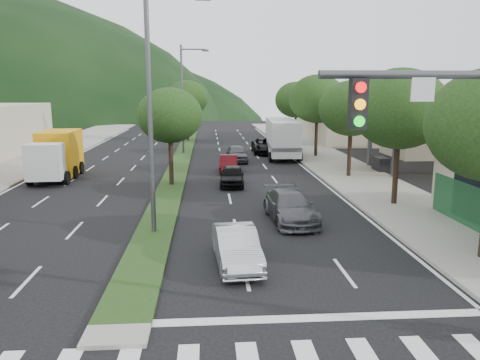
{
  "coord_description": "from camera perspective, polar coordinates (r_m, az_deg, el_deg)",
  "views": [
    {
      "loc": [
        2.31,
        -11.18,
        6.0
      ],
      "look_at": [
        3.82,
        10.53,
        1.78
      ],
      "focal_mm": 35.0,
      "sensor_mm": 36.0,
      "label": 1
    }
  ],
  "objects": [
    {
      "name": "ground",
      "position": [
        12.89,
        -14.46,
        -17.12
      ],
      "size": [
        160.0,
        160.0,
        0.0
      ],
      "primitive_type": "plane",
      "color": "black",
      "rests_on": "ground"
    },
    {
      "name": "sidewalk_right",
      "position": [
        38.05,
        11.62,
        1.79
      ],
      "size": [
        5.0,
        90.0,
        0.15
      ],
      "primitive_type": "cube",
      "color": "gray",
      "rests_on": "ground"
    },
    {
      "name": "sidewalk_left",
      "position": [
        39.73,
        -26.59,
        1.23
      ],
      "size": [
        6.0,
        90.0,
        0.15
      ],
      "primitive_type": "cube",
      "color": "gray",
      "rests_on": "ground"
    },
    {
      "name": "median",
      "position": [
        39.69,
        -7.27,
        2.28
      ],
      "size": [
        1.6,
        56.0,
        0.12
      ],
      "primitive_type": "cube",
      "color": "#193513",
      "rests_on": "ground"
    },
    {
      "name": "gas_canopy",
      "position": [
        37.17,
        22.95,
        8.03
      ],
      "size": [
        12.2,
        8.2,
        5.25
      ],
      "color": "silver",
      "rests_on": "ground"
    },
    {
      "name": "bldg_right_far",
      "position": [
        57.9,
        13.42,
        7.31
      ],
      "size": [
        10.0,
        16.0,
        5.2
      ],
      "primitive_type": "cube",
      "color": "#B3A98E",
      "rests_on": "ground"
    },
    {
      "name": "tree_r_b",
      "position": [
        25.14,
        18.9,
        8.2
      ],
      "size": [
        4.8,
        4.8,
        6.94
      ],
      "color": "black",
      "rests_on": "sidewalk_right"
    },
    {
      "name": "tree_r_c",
      "position": [
        32.68,
        13.43,
        8.48
      ],
      "size": [
        4.4,
        4.4,
        6.48
      ],
      "color": "black",
      "rests_on": "sidewalk_right"
    },
    {
      "name": "tree_r_d",
      "position": [
        42.31,
        9.4,
        9.72
      ],
      "size": [
        5.0,
        5.0,
        7.17
      ],
      "color": "black",
      "rests_on": "sidewalk_right"
    },
    {
      "name": "tree_r_e",
      "position": [
        52.1,
        6.84,
        9.68
      ],
      "size": [
        4.6,
        4.6,
        6.71
      ],
      "color": "black",
      "rests_on": "sidewalk_right"
    },
    {
      "name": "tree_med_near",
      "position": [
        29.31,
        -8.56,
        7.78
      ],
      "size": [
        4.0,
        4.0,
        6.02
      ],
      "color": "black",
      "rests_on": "median"
    },
    {
      "name": "tree_med_far",
      "position": [
        55.24,
        -6.47,
        9.87
      ],
      "size": [
        4.8,
        4.8,
        6.94
      ],
      "color": "black",
      "rests_on": "median"
    },
    {
      "name": "streetlight_near",
      "position": [
        19.3,
        -10.37,
        9.57
      ],
      "size": [
        2.6,
        0.25,
        10.0
      ],
      "color": "#47494C",
      "rests_on": "ground"
    },
    {
      "name": "streetlight_mid",
      "position": [
        44.23,
        -6.81,
        10.36
      ],
      "size": [
        2.6,
        0.25,
        10.0
      ],
      "color": "#47494C",
      "rests_on": "ground"
    },
    {
      "name": "sedan_silver",
      "position": [
        16.32,
        -0.43,
        -8.13
      ],
      "size": [
        1.69,
        4.07,
        1.31
      ],
      "primitive_type": "imported",
      "rotation": [
        0.0,
        0.0,
        0.08
      ],
      "color": "silver",
      "rests_on": "ground"
    },
    {
      "name": "car_queue_a",
      "position": [
        29.61,
        -0.99,
        0.53
      ],
      "size": [
        1.71,
        3.8,
        1.27
      ],
      "primitive_type": "imported",
      "rotation": [
        0.0,
        0.0,
        -0.06
      ],
      "color": "black",
      "rests_on": "ground"
    },
    {
      "name": "car_queue_b",
      "position": [
        21.72,
        6.15,
        -3.25
      ],
      "size": [
        2.22,
        4.84,
        1.37
      ],
      "primitive_type": "imported",
      "rotation": [
        0.0,
        0.0,
        0.06
      ],
      "color": "#4A4B4F",
      "rests_on": "ground"
    },
    {
      "name": "car_queue_c",
      "position": [
        34.54,
        -1.41,
        2.0
      ],
      "size": [
        1.48,
        3.77,
        1.22
      ],
      "primitive_type": "imported",
      "rotation": [
        0.0,
        0.0,
        -0.05
      ],
      "color": "#440B0F",
      "rests_on": "ground"
    },
    {
      "name": "car_queue_d",
      "position": [
        44.74,
        3.13,
        4.18
      ],
      "size": [
        2.45,
        5.22,
        1.44
      ],
      "primitive_type": "imported",
      "rotation": [
        0.0,
        0.0,
        -0.01
      ],
      "color": "black",
      "rests_on": "ground"
    },
    {
      "name": "car_queue_e",
      "position": [
        39.52,
        -0.39,
        3.26
      ],
      "size": [
        1.75,
        4.12,
        1.39
      ],
      "primitive_type": "imported",
      "rotation": [
        0.0,
        0.0,
        0.03
      ],
      "color": "#4C4C51",
      "rests_on": "ground"
    },
    {
      "name": "box_truck",
      "position": [
        34.31,
        -21.37,
        2.7
      ],
      "size": [
        2.74,
        6.55,
        3.19
      ],
      "rotation": [
        0.0,
        0.0,
        3.18
      ],
      "color": "silver",
      "rests_on": "ground"
    },
    {
      "name": "motorhome",
      "position": [
        42.38,
        5.15,
        5.23
      ],
      "size": [
        3.23,
        8.88,
        3.35
      ],
      "rotation": [
        0.0,
        0.0,
        -0.06
      ],
      "color": "silver",
      "rests_on": "ground"
    }
  ]
}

